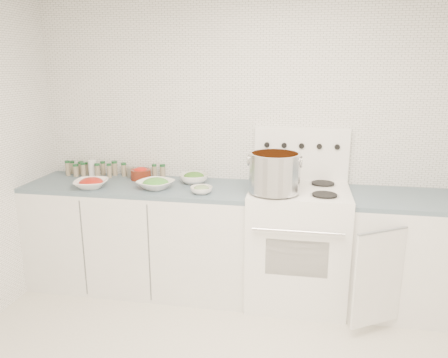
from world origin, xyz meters
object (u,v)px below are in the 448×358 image
at_px(stove, 297,241).
at_px(bowl_snowpea, 156,184).
at_px(bowl_tomato, 91,183).
at_px(stock_pot, 275,171).

distance_m(stove, bowl_snowpea, 1.22).
bearing_deg(stove, bowl_tomato, -174.50).
relative_size(stove, stock_pot, 3.43).
height_order(stove, bowl_snowpea, stove).
height_order(stove, stock_pot, stove).
xyz_separation_m(stock_pot, bowl_tomato, (-1.46, 0.01, -0.16)).
bearing_deg(bowl_tomato, stove, 5.50).
bearing_deg(stock_pot, stove, 41.14).
bearing_deg(bowl_snowpea, stock_pot, -4.41).
xyz_separation_m(stove, stock_pot, (-0.19, -0.16, 0.60)).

